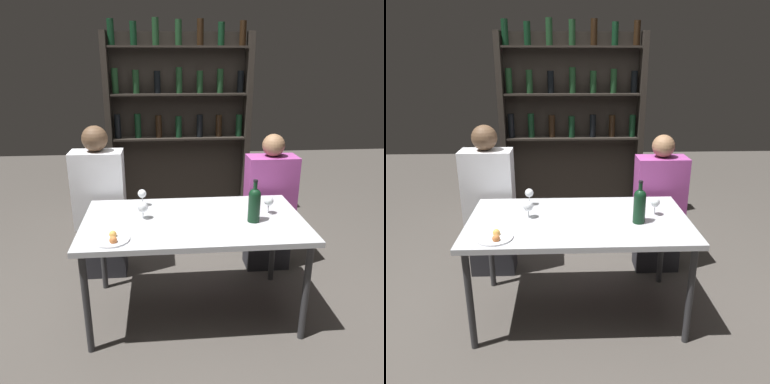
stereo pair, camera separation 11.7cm
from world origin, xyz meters
TOP-DOWN VIEW (x-y plane):
  - ground_plane at (0.00, 0.00)m, footprint 10.00×10.00m
  - dining_table at (0.00, 0.00)m, footprint 1.49×0.83m
  - wine_rack_wall at (-0.00, 1.77)m, footprint 1.54×0.21m
  - wine_bottle at (0.39, -0.07)m, footprint 0.08×0.08m
  - wine_glass_0 at (0.53, 0.05)m, footprint 0.07×0.07m
  - wine_glass_1 at (-0.34, 0.04)m, footprint 0.07×0.07m
  - wine_glass_2 at (-0.35, 0.28)m, footprint 0.06×0.06m
  - food_plate_0 at (-0.52, -0.28)m, footprint 0.22×0.22m
  - seated_person_left at (-0.71, 0.59)m, footprint 0.41×0.22m
  - seated_person_right at (0.71, 0.59)m, footprint 0.41×0.22m

SIDE VIEW (x-z plane):
  - ground_plane at x=0.00m, z-range 0.00..0.00m
  - seated_person_right at x=0.71m, z-range -0.04..1.15m
  - seated_person_left at x=-0.71m, z-range -0.04..1.24m
  - dining_table at x=0.00m, z-range 0.31..1.04m
  - food_plate_0 at x=-0.52m, z-range 0.72..0.77m
  - wine_glass_1 at x=-0.34m, z-range 0.76..0.88m
  - wine_glass_2 at x=-0.35m, z-range 0.76..0.89m
  - wine_glass_0 at x=0.53m, z-range 0.76..0.89m
  - wine_bottle at x=0.39m, z-range 0.72..1.01m
  - wine_rack_wall at x=0.00m, z-range 0.06..2.21m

